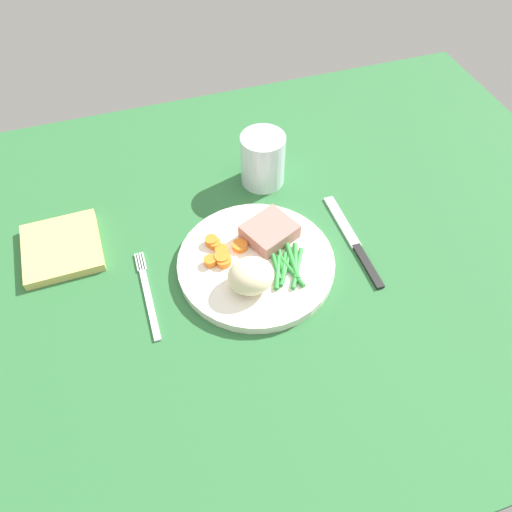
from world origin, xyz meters
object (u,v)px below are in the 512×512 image
napkin (62,248)px  dinner_plate (256,263)px  meat_portion (268,232)px  knife (354,242)px  fork (148,295)px  water_glass (263,162)px

napkin → dinner_plate: bearing=-23.7°
meat_portion → napkin: (-32.16, 8.79, -2.12)cm
napkin → meat_portion: bearing=-15.3°
dinner_plate → napkin: size_ratio=1.92×
dinner_plate → meat_portion: bearing=49.4°
knife → dinner_plate: bearing=-178.4°
fork → meat_portion: bearing=13.3°
knife → water_glass: bearing=119.2°
meat_portion → fork: size_ratio=0.45×
dinner_plate → napkin: 31.50cm
dinner_plate → water_glass: bearing=68.8°
dinner_plate → water_glass: (7.26, 18.69, 3.37)cm
fork → knife: 34.05cm
meat_portion → napkin: meat_portion is taller
meat_portion → fork: (-20.59, -4.13, -2.68)cm
dinner_plate → meat_portion: size_ratio=3.26×
water_glass → napkin: 36.76cm
knife → napkin: bearing=166.7°
water_glass → napkin: water_glass is taller
dinner_plate → knife: dinner_plate is taller
fork → napkin: 17.36cm
meat_portion → knife: meat_portion is taller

